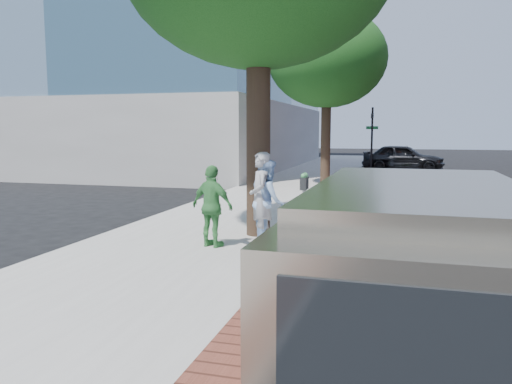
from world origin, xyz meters
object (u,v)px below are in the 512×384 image
(van, at_px, (415,263))
(person_gray, at_px, (260,198))
(person_officer, at_px, (268,201))
(person_green, at_px, (212,206))
(sedan_silver, at_px, (400,222))
(parking_meter, at_px, (304,194))
(bg_car, at_px, (403,158))

(van, bearing_deg, person_gray, 124.01)
(person_officer, bearing_deg, van, -171.20)
(person_green, height_order, sedan_silver, person_green)
(sedan_silver, bearing_deg, person_gray, 92.08)
(parking_meter, bearing_deg, bg_car, 84.39)
(person_gray, xyz_separation_m, sedan_silver, (2.73, 0.33, -0.41))
(parking_meter, xyz_separation_m, bg_car, (2.15, 21.92, -0.39))
(parking_meter, distance_m, sedan_silver, 1.94)
(person_gray, height_order, van, person_gray)
(parking_meter, relative_size, bg_car, 0.31)
(person_officer, xyz_separation_m, person_green, (-0.95, -0.68, -0.05))
(bg_car, bearing_deg, person_gray, 177.10)
(bg_car, bearing_deg, parking_meter, 179.50)
(person_green, relative_size, sedan_silver, 0.40)
(person_gray, xyz_separation_m, person_green, (-0.83, -0.56, -0.12))
(person_gray, height_order, sedan_silver, person_gray)
(person_green, bearing_deg, bg_car, -82.05)
(person_officer, distance_m, bg_car, 21.88)
(bg_car, bearing_deg, person_officer, 177.37)
(person_officer, distance_m, van, 5.23)
(person_green, distance_m, bg_car, 22.70)
(parking_meter, height_order, person_officer, person_officer)
(person_gray, distance_m, person_officer, 0.19)
(sedan_silver, bearing_deg, bg_car, -5.72)
(sedan_silver, relative_size, bg_car, 0.86)
(person_officer, height_order, person_green, person_officer)
(parking_meter, distance_m, person_officer, 0.85)
(sedan_silver, bearing_deg, parking_meter, 98.91)
(person_officer, xyz_separation_m, van, (2.72, -4.46, 0.06))
(person_officer, relative_size, van, 0.32)
(parking_meter, bearing_deg, person_green, -165.71)
(person_gray, distance_m, bg_car, 22.02)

